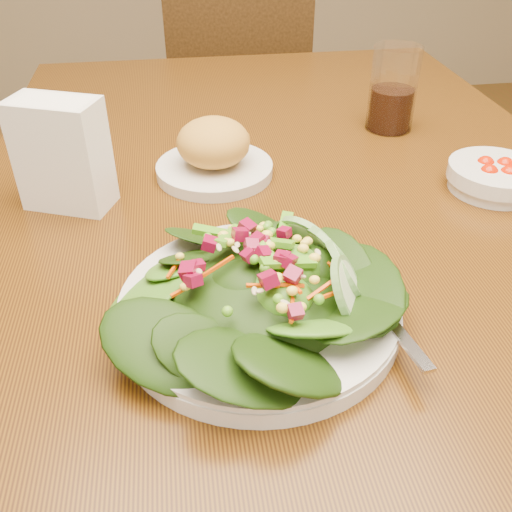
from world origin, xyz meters
The scene contains 8 objects.
ground_plane centered at (0.00, 0.00, 0.00)m, with size 5.00×5.00×0.00m, color brown.
dining_table centered at (0.00, 0.00, 0.65)m, with size 0.90×1.40×0.75m.
chair_far centered at (0.05, 1.08, 0.49)m, with size 0.46×0.46×0.92m.
salad_plate centered at (-0.08, -0.22, 0.78)m, with size 0.29×0.29×0.08m.
bread_plate centered at (-0.11, 0.10, 0.79)m, with size 0.17×0.17×0.09m.
tomato_bowl centered at (0.28, 0.00, 0.77)m, with size 0.13×0.13×0.04m.
drinking_glass centered at (0.21, 0.23, 0.81)m, with size 0.08×0.08×0.14m.
napkin_holder centered at (-0.30, 0.05, 0.83)m, with size 0.13×0.10×0.14m.
Camera 1 is at (-0.16, -0.65, 1.14)m, focal length 40.00 mm.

